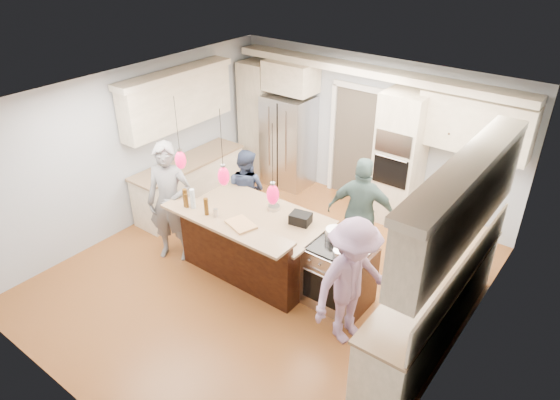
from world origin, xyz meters
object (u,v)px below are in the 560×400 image
(refrigerator, at_px, (288,141))
(island_range, at_px, (339,276))
(person_far_left, at_px, (246,190))
(person_bar_end, at_px, (170,203))
(kitchen_island, at_px, (255,241))

(refrigerator, bearing_deg, island_range, -42.59)
(island_range, xyz_separation_m, person_far_left, (-2.26, 0.70, 0.27))
(person_bar_end, bearing_deg, person_far_left, 46.76)
(island_range, xyz_separation_m, person_bar_end, (-2.63, -0.60, 0.50))
(island_range, bearing_deg, person_bar_end, -167.17)
(refrigerator, xyz_separation_m, person_far_left, (0.45, -1.79, -0.17))
(person_far_left, bearing_deg, person_bar_end, 65.69)
(kitchen_island, xyz_separation_m, person_far_left, (-0.85, 0.78, 0.24))
(kitchen_island, xyz_separation_m, island_range, (1.41, 0.08, -0.03))
(kitchen_island, height_order, person_far_left, person_far_left)
(refrigerator, xyz_separation_m, island_range, (2.71, -2.49, -0.44))
(person_bar_end, relative_size, person_far_left, 1.32)
(kitchen_island, relative_size, person_far_left, 1.44)
(refrigerator, height_order, kitchen_island, refrigerator)
(person_far_left, bearing_deg, kitchen_island, 129.02)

